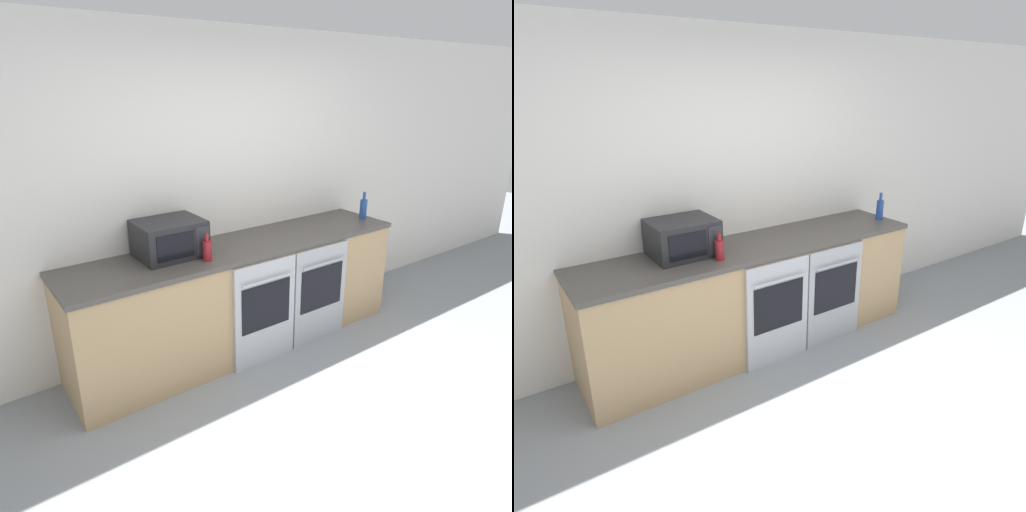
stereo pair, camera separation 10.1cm
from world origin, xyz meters
The scene contains 8 objects.
ground_plane centered at (0.00, 0.00, 0.00)m, with size 16.00×16.00×0.00m, color gray.
wall_back centered at (0.00, 2.01, 1.30)m, with size 10.00×0.06×2.60m.
counter_back centered at (0.00, 1.66, 0.47)m, with size 2.96×0.67×0.94m.
oven_left centered at (-0.01, 1.32, 0.45)m, with size 0.58×0.06×0.88m.
oven_right centered at (0.59, 1.32, 0.45)m, with size 0.58×0.06×0.88m.
microwave centered at (-0.59, 1.74, 1.08)m, with size 0.48×0.40×0.28m.
bottle_blue centered at (1.37, 1.58, 1.04)m, with size 0.07×0.07×0.26m.
bottle_red centered at (-0.42, 1.49, 1.02)m, with size 0.07×0.07×0.21m.
Camera 1 is at (-1.97, -1.27, 2.16)m, focal length 32.00 mm.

